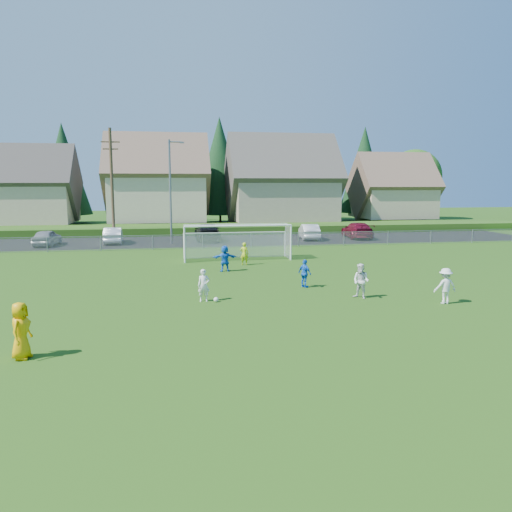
# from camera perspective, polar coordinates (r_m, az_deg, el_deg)

# --- Properties ---
(ground) EXTENTS (160.00, 160.00, 0.00)m
(ground) POSITION_cam_1_polar(r_m,az_deg,el_deg) (19.67, 3.96, -7.43)
(ground) COLOR #193D0C
(ground) RESTS_ON ground
(asphalt_lot) EXTENTS (60.00, 60.00, 0.00)m
(asphalt_lot) POSITION_cam_1_polar(r_m,az_deg,el_deg) (46.41, -4.06, 1.78)
(asphalt_lot) COLOR black
(asphalt_lot) RESTS_ON ground
(grass_embankment) EXTENTS (70.00, 6.00, 0.80)m
(grass_embankment) POSITION_cam_1_polar(r_m,az_deg,el_deg) (53.79, -4.86, 3.11)
(grass_embankment) COLOR #1E420F
(grass_embankment) RESTS_ON ground
(soccer_ball) EXTENTS (0.22, 0.22, 0.22)m
(soccer_ball) POSITION_cam_1_polar(r_m,az_deg,el_deg) (22.71, -4.60, -4.98)
(soccer_ball) COLOR white
(soccer_ball) RESTS_ON ground
(referee) EXTENTS (0.73, 0.97, 1.77)m
(referee) POSITION_cam_1_polar(r_m,az_deg,el_deg) (16.97, -25.29, -7.71)
(referee) COLOR #F3A704
(referee) RESTS_ON ground
(player_white_a) EXTENTS (0.54, 0.36, 1.48)m
(player_white_a) POSITION_cam_1_polar(r_m,az_deg,el_deg) (22.74, -6.00, -3.36)
(player_white_a) COLOR white
(player_white_a) RESTS_ON ground
(player_white_b) EXTENTS (0.98, 1.01, 1.64)m
(player_white_b) POSITION_cam_1_polar(r_m,az_deg,el_deg) (23.68, 11.91, -2.83)
(player_white_b) COLOR white
(player_white_b) RESTS_ON ground
(player_white_c) EXTENTS (1.04, 0.60, 1.60)m
(player_white_c) POSITION_cam_1_polar(r_m,az_deg,el_deg) (23.72, 20.82, -3.23)
(player_white_c) COLOR white
(player_white_c) RESTS_ON ground
(player_blue_a) EXTENTS (0.74, 0.91, 1.45)m
(player_blue_a) POSITION_cam_1_polar(r_m,az_deg,el_deg) (25.72, 5.59, -2.00)
(player_blue_a) COLOR blue
(player_blue_a) RESTS_ON ground
(player_blue_b) EXTENTS (1.48, 0.49, 1.60)m
(player_blue_b) POSITION_cam_1_polar(r_m,az_deg,el_deg) (30.25, -3.58, -0.27)
(player_blue_b) COLOR blue
(player_blue_b) RESTS_ON ground
(goalkeeper) EXTENTS (0.63, 0.51, 1.49)m
(goalkeeper) POSITION_cam_1_polar(r_m,az_deg,el_deg) (32.55, -1.34, 0.27)
(goalkeeper) COLOR #BFD418
(goalkeeper) RESTS_ON ground
(car_a) EXTENTS (1.95, 4.16, 1.38)m
(car_a) POSITION_cam_1_polar(r_m,az_deg,el_deg) (46.12, -22.79, 1.96)
(car_a) COLOR #93979A
(car_a) RESTS_ON ground
(car_b) EXTENTS (1.74, 4.36, 1.41)m
(car_b) POSITION_cam_1_polar(r_m,az_deg,el_deg) (45.99, -16.01, 2.29)
(car_b) COLOR white
(car_b) RESTS_ON ground
(car_d) EXTENTS (2.28, 5.50, 1.59)m
(car_d) POSITION_cam_1_polar(r_m,az_deg,el_deg) (46.34, -5.57, 2.74)
(car_d) COLOR black
(car_d) RESTS_ON ground
(car_f) EXTENTS (2.09, 4.56, 1.45)m
(car_f) POSITION_cam_1_polar(r_m,az_deg,el_deg) (47.52, 6.08, 2.78)
(car_f) COLOR silver
(car_f) RESTS_ON ground
(car_g) EXTENTS (2.61, 5.40, 1.52)m
(car_g) POSITION_cam_1_polar(r_m,az_deg,el_deg) (49.26, 11.50, 2.90)
(car_g) COLOR maroon
(car_g) RESTS_ON ground
(soccer_goal) EXTENTS (7.42, 1.90, 2.50)m
(soccer_goal) POSITION_cam_1_polar(r_m,az_deg,el_deg) (34.92, -2.23, 2.28)
(soccer_goal) COLOR white
(soccer_goal) RESTS_ON ground
(chainlink_fence) EXTENTS (52.06, 0.06, 1.20)m
(chainlink_fence) POSITION_cam_1_polar(r_m,az_deg,el_deg) (40.90, -3.31, 1.77)
(chainlink_fence) COLOR gray
(chainlink_fence) RESTS_ON ground
(streetlight) EXTENTS (1.38, 0.18, 9.00)m
(streetlight) POSITION_cam_1_polar(r_m,az_deg,el_deg) (44.38, -9.70, 7.64)
(streetlight) COLOR slate
(streetlight) RESTS_ON ground
(utility_pole) EXTENTS (1.60, 0.26, 10.00)m
(utility_pole) POSITION_cam_1_polar(r_m,az_deg,el_deg) (45.65, -16.13, 7.83)
(utility_pole) COLOR #473321
(utility_pole) RESTS_ON ground
(houses_row) EXTENTS (53.90, 11.45, 13.27)m
(houses_row) POSITION_cam_1_polar(r_m,az_deg,el_deg) (61.21, -3.67, 10.26)
(houses_row) COLOR tan
(houses_row) RESTS_ON ground
(tree_row) EXTENTS (65.98, 12.36, 13.80)m
(tree_row) POSITION_cam_1_polar(r_m,az_deg,el_deg) (67.36, -5.04, 9.72)
(tree_row) COLOR #382616
(tree_row) RESTS_ON ground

